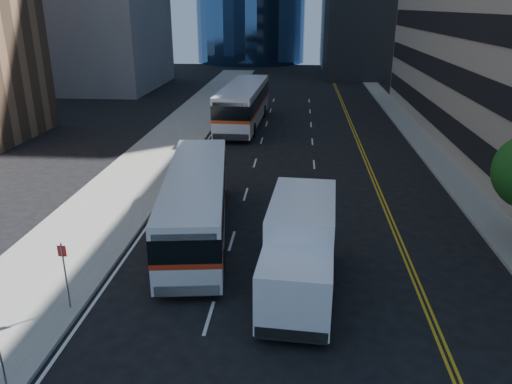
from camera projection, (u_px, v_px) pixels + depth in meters
ground at (313, 363)px, 14.95m from camera, size 160.00×160.00×0.00m
sidewalk_west at (172, 141)px, 39.09m from camera, size 5.00×90.00×0.15m
sidewalk_east at (426, 147)px, 37.52m from camera, size 2.00×90.00×0.15m
bus_front at (196, 201)px, 22.77m from camera, size 4.09×11.98×3.03m
bus_rear at (244, 103)px, 43.87m from camera, size 3.50×13.90×3.56m
box_truck at (300, 248)px, 18.18m from camera, size 2.82×7.05×3.31m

